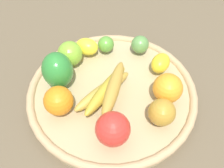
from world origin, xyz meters
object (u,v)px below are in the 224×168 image
at_px(banana_bunch, 108,90).
at_px(bell_pepper, 57,70).
at_px(lime_1, 106,44).
at_px(apple_2, 162,112).
at_px(lemon_0, 161,63).
at_px(orange_1, 168,88).
at_px(lime_0, 141,45).
at_px(lemon_1, 87,47).
at_px(apple_0, 113,129).
at_px(apple_1, 70,54).
at_px(orange_0, 59,101).

height_order(banana_bunch, bell_pepper, bell_pepper).
height_order(bell_pepper, lime_1, bell_pepper).
bearing_deg(banana_bunch, apple_2, 90.87).
relative_size(lemon_0, apple_2, 1.00).
bearing_deg(bell_pepper, lime_1, 112.57).
bearing_deg(lime_1, orange_1, 70.46).
height_order(bell_pepper, lime_0, bell_pepper).
bearing_deg(apple_2, lemon_1, -111.93).
xyz_separation_m(bell_pepper, lime_1, (-0.17, 0.04, -0.03)).
bearing_deg(lime_0, lime_1, -63.63).
xyz_separation_m(lemon_0, banana_bunch, (0.15, -0.08, 0.01)).
xyz_separation_m(banana_bunch, apple_2, (-0.00, 0.14, 0.00)).
distance_m(banana_bunch, apple_2, 0.14).
bearing_deg(lemon_0, apple_0, -1.94).
relative_size(banana_bunch, apple_2, 2.83).
bearing_deg(orange_1, lemon_0, -148.20).
bearing_deg(banana_bunch, bell_pepper, -81.86).
distance_m(lemon_1, bell_pepper, 0.13).
relative_size(lemon_1, apple_0, 0.84).
bearing_deg(apple_1, bell_pepper, 12.69).
bearing_deg(apple_0, bell_pepper, -110.55).
height_order(orange_1, lime_1, orange_1).
distance_m(apple_1, lemon_1, 0.06).
height_order(banana_bunch, apple_0, apple_0).
bearing_deg(lemon_0, orange_0, -33.03).
xyz_separation_m(lemon_0, apple_1, (0.10, -0.23, 0.01)).
relative_size(lemon_1, orange_1, 0.88).
bearing_deg(lime_1, banana_bunch, 31.45).
distance_m(lemon_0, orange_0, 0.29).
bearing_deg(apple_0, orange_1, 160.04).
bearing_deg(lemon_1, orange_0, 14.03).
bearing_deg(bell_pepper, lime_0, 94.88).
height_order(banana_bunch, apple_1, apple_1).
height_order(apple_1, lime_0, apple_1).
xyz_separation_m(banana_bunch, apple_1, (-0.06, -0.15, 0.00)).
bearing_deg(orange_0, orange_1, 127.26).
bearing_deg(bell_pepper, apple_1, 139.63).
xyz_separation_m(lemon_1, lime_0, (-0.08, 0.13, 0.00)).
height_order(lemon_0, banana_bunch, banana_bunch).
distance_m(lemon_0, apple_2, 0.17).
bearing_deg(apple_2, lemon_0, -156.62).
distance_m(banana_bunch, bell_pepper, 0.14).
xyz_separation_m(bell_pepper, orange_1, (-0.09, 0.26, -0.01)).
bearing_deg(lime_0, lemon_1, -58.46).
height_order(apple_1, orange_1, orange_1).
height_order(apple_2, orange_1, orange_1).
height_order(banana_bunch, lime_0, banana_bunch).
relative_size(apple_2, lime_0, 1.27).
bearing_deg(lime_1, lemon_0, 92.06).
height_order(lemon_1, apple_0, apple_0).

